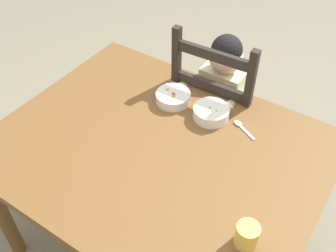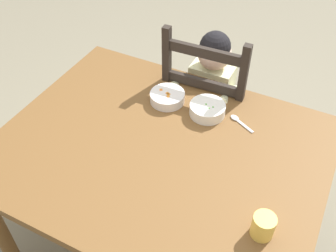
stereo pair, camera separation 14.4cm
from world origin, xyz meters
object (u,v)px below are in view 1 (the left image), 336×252
(dining_table, at_px, (158,161))
(spoon, at_px, (241,126))
(dining_chair, at_px, (217,116))
(bowl_of_peas, at_px, (211,112))
(drinking_cup, at_px, (247,235))
(bowl_of_carrots, at_px, (173,97))
(child_figure, at_px, (219,94))

(dining_table, xyz_separation_m, spoon, (0.24, 0.30, 0.10))
(dining_chair, bearing_deg, dining_table, -89.71)
(dining_table, bearing_deg, bowl_of_peas, 71.38)
(dining_chair, height_order, drinking_cup, dining_chair)
(bowl_of_carrots, bearing_deg, child_figure, 70.85)
(bowl_of_carrots, relative_size, drinking_cup, 1.81)
(bowl_of_carrots, bearing_deg, dining_chair, 70.62)
(spoon, height_order, drinking_cup, drinking_cup)
(dining_chair, xyz_separation_m, bowl_of_carrots, (-0.10, -0.30, 0.29))
(child_figure, relative_size, bowl_of_peas, 6.03)
(dining_table, distance_m, drinking_cup, 0.56)
(dining_chair, xyz_separation_m, drinking_cup, (0.50, -0.78, 0.31))
(dining_table, distance_m, dining_chair, 0.60)
(bowl_of_peas, distance_m, drinking_cup, 0.63)
(dining_chair, distance_m, bowl_of_carrots, 0.43)
(spoon, bearing_deg, dining_chair, 130.89)
(dining_chair, bearing_deg, drinking_cup, -57.24)
(bowl_of_carrots, height_order, drinking_cup, drinking_cup)
(dining_chair, xyz_separation_m, bowl_of_peas, (0.10, -0.30, 0.29))
(dining_table, height_order, dining_chair, dining_chair)
(spoon, bearing_deg, child_figure, 131.52)
(dining_table, relative_size, child_figure, 1.39)
(child_figure, bearing_deg, bowl_of_carrots, -109.15)
(bowl_of_carrots, bearing_deg, drinking_cup, -38.68)
(bowl_of_peas, distance_m, spoon, 0.14)
(bowl_of_carrots, xyz_separation_m, drinking_cup, (0.61, -0.48, 0.02))
(bowl_of_peas, bearing_deg, child_figure, 109.15)
(spoon, relative_size, drinking_cup, 1.46)
(dining_table, relative_size, spoon, 10.30)
(dining_chair, height_order, spoon, dining_chair)
(bowl_of_peas, relative_size, drinking_cup, 1.80)
(child_figure, relative_size, spoon, 7.44)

